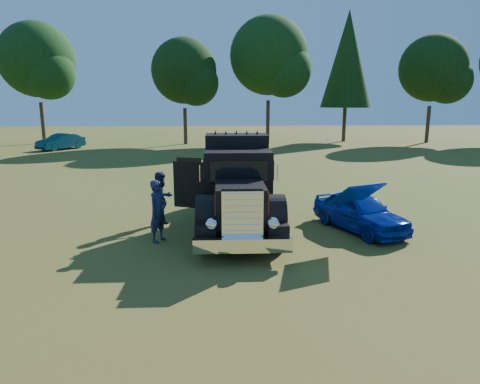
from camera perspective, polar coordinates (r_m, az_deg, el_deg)
name	(u,v)px	position (r m, az deg, el deg)	size (l,w,h in m)	color
ground	(243,242)	(12.78, 0.42, -6.63)	(120.00, 120.00, 0.00)	#325318
treeline	(233,59)	(39.29, -0.88, 17.32)	(72.10, 24.04, 13.84)	#2D2116
diamond_t_truck	(237,190)	(13.80, -0.36, 0.29)	(3.32, 7.16, 3.00)	black
hotrod_coupe	(360,212)	(14.24, 15.68, -2.53)	(2.78, 4.17, 1.89)	#08068D
spectator_near	(158,211)	(12.78, -10.85, -2.51)	(0.67, 0.44, 1.85)	#1D2C44
spectator_far	(162,199)	(14.45, -10.36, -0.89)	(0.88, 0.69, 1.81)	#21284D
distant_teal_car	(61,142)	(39.84, -22.78, 6.21)	(1.44, 4.12, 1.36)	#0B3B44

